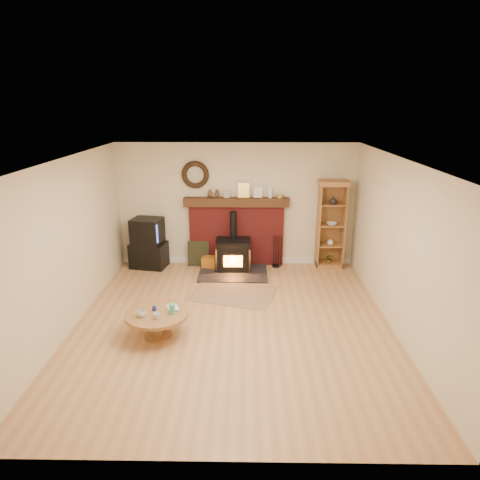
{
  "coord_description": "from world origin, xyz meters",
  "views": [
    {
      "loc": [
        0.21,
        -6.08,
        3.38
      ],
      "look_at": [
        0.1,
        1.0,
        1.09
      ],
      "focal_mm": 32.0,
      "sensor_mm": 36.0,
      "label": 1
    }
  ],
  "objects_px": {
    "wood_stove": "(233,256)",
    "tv_unit": "(148,244)",
    "curio_cabinet": "(331,224)",
    "coffee_table": "(157,317)"
  },
  "relations": [
    {
      "from": "wood_stove",
      "to": "coffee_table",
      "type": "relative_size",
      "value": 1.46
    },
    {
      "from": "curio_cabinet",
      "to": "coffee_table",
      "type": "distance_m",
      "value": 4.32
    },
    {
      "from": "wood_stove",
      "to": "tv_unit",
      "type": "relative_size",
      "value": 1.31
    },
    {
      "from": "tv_unit",
      "to": "wood_stove",
      "type": "bearing_deg",
      "value": -6.3
    },
    {
      "from": "wood_stove",
      "to": "tv_unit",
      "type": "xyz_separation_m",
      "value": [
        -1.81,
        0.2,
        0.19
      ]
    },
    {
      "from": "coffee_table",
      "to": "curio_cabinet",
      "type": "bearing_deg",
      "value": 43.77
    },
    {
      "from": "tv_unit",
      "to": "curio_cabinet",
      "type": "height_order",
      "value": "curio_cabinet"
    },
    {
      "from": "wood_stove",
      "to": "coffee_table",
      "type": "distance_m",
      "value": 2.88
    },
    {
      "from": "tv_unit",
      "to": "coffee_table",
      "type": "bearing_deg",
      "value": -75.27
    },
    {
      "from": "wood_stove",
      "to": "tv_unit",
      "type": "bearing_deg",
      "value": 173.7
    }
  ]
}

